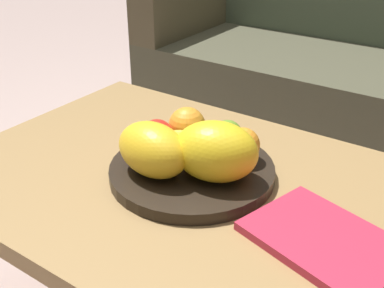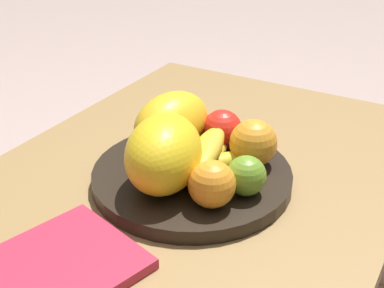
{
  "view_description": "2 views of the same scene",
  "coord_description": "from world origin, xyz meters",
  "px_view_note": "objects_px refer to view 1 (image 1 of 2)",
  "views": [
    {
      "loc": [
        0.47,
        -0.68,
        0.98
      ],
      "look_at": [
        -0.02,
        0.01,
        0.53
      ],
      "focal_mm": 44.95,
      "sensor_mm": 36.0,
      "label": 1
    },
    {
      "loc": [
        0.64,
        0.39,
        0.94
      ],
      "look_at": [
        -0.02,
        0.01,
        0.53
      ],
      "focal_mm": 48.61,
      "sensor_mm": 36.0,
      "label": 2
    }
  ],
  "objects_px": {
    "coffee_table": "(196,201)",
    "fruit_bowl": "(192,171)",
    "orange_front": "(187,125)",
    "banana_bunch": "(196,146)",
    "apple_front": "(226,134)",
    "apple_left": "(157,136)",
    "couch": "(354,78)",
    "melon_smaller_beside": "(214,152)",
    "melon_large_front": "(153,150)",
    "orange_left": "(242,145)",
    "magazine": "(325,240)"
  },
  "relations": [
    {
      "from": "coffee_table",
      "to": "fruit_bowl",
      "type": "bearing_deg",
      "value": 143.71
    },
    {
      "from": "fruit_bowl",
      "to": "orange_front",
      "type": "relative_size",
      "value": 4.15
    },
    {
      "from": "banana_bunch",
      "to": "apple_front",
      "type": "bearing_deg",
      "value": 73.22
    },
    {
      "from": "coffee_table",
      "to": "orange_front",
      "type": "bearing_deg",
      "value": 133.08
    },
    {
      "from": "apple_left",
      "to": "banana_bunch",
      "type": "height_order",
      "value": "apple_left"
    },
    {
      "from": "couch",
      "to": "banana_bunch",
      "type": "relative_size",
      "value": 10.36
    },
    {
      "from": "melon_smaller_beside",
      "to": "orange_front",
      "type": "xyz_separation_m",
      "value": [
        -0.13,
        0.1,
        -0.02
      ]
    },
    {
      "from": "melon_large_front",
      "to": "apple_left",
      "type": "relative_size",
      "value": 2.2
    },
    {
      "from": "coffee_table",
      "to": "apple_left",
      "type": "height_order",
      "value": "apple_left"
    },
    {
      "from": "couch",
      "to": "melon_smaller_beside",
      "type": "bearing_deg",
      "value": -85.68
    },
    {
      "from": "orange_left",
      "to": "magazine",
      "type": "height_order",
      "value": "orange_left"
    },
    {
      "from": "orange_front",
      "to": "fruit_bowl",
      "type": "bearing_deg",
      "value": -49.26
    },
    {
      "from": "apple_left",
      "to": "fruit_bowl",
      "type": "bearing_deg",
      "value": -4.44
    },
    {
      "from": "fruit_bowl",
      "to": "melon_smaller_beside",
      "type": "height_order",
      "value": "melon_smaller_beside"
    },
    {
      "from": "fruit_bowl",
      "to": "apple_left",
      "type": "height_order",
      "value": "apple_left"
    },
    {
      "from": "melon_smaller_beside",
      "to": "magazine",
      "type": "distance_m",
      "value": 0.26
    },
    {
      "from": "fruit_bowl",
      "to": "orange_left",
      "type": "distance_m",
      "value": 0.12
    },
    {
      "from": "apple_left",
      "to": "magazine",
      "type": "bearing_deg",
      "value": -8.31
    },
    {
      "from": "couch",
      "to": "magazine",
      "type": "xyz_separation_m",
      "value": [
        0.33,
        -1.25,
        0.16
      ]
    },
    {
      "from": "fruit_bowl",
      "to": "orange_front",
      "type": "bearing_deg",
      "value": 130.74
    },
    {
      "from": "melon_smaller_beside",
      "to": "banana_bunch",
      "type": "bearing_deg",
      "value": 147.38
    },
    {
      "from": "coffee_table",
      "to": "fruit_bowl",
      "type": "height_order",
      "value": "fruit_bowl"
    },
    {
      "from": "fruit_bowl",
      "to": "banana_bunch",
      "type": "bearing_deg",
      "value": 106.67
    },
    {
      "from": "apple_front",
      "to": "magazine",
      "type": "xyz_separation_m",
      "value": [
        0.29,
        -0.16,
        -0.05
      ]
    },
    {
      "from": "melon_smaller_beside",
      "to": "orange_front",
      "type": "bearing_deg",
      "value": 143.47
    },
    {
      "from": "couch",
      "to": "melon_smaller_beside",
      "type": "xyz_separation_m",
      "value": [
        0.09,
        -1.22,
        0.24
      ]
    },
    {
      "from": "melon_large_front",
      "to": "orange_front",
      "type": "height_order",
      "value": "melon_large_front"
    },
    {
      "from": "melon_large_front",
      "to": "banana_bunch",
      "type": "distance_m",
      "value": 0.11
    },
    {
      "from": "coffee_table",
      "to": "apple_left",
      "type": "bearing_deg",
      "value": 169.47
    },
    {
      "from": "fruit_bowl",
      "to": "magazine",
      "type": "xyz_separation_m",
      "value": [
        0.31,
        -0.05,
        -0.0
      ]
    },
    {
      "from": "coffee_table",
      "to": "banana_bunch",
      "type": "bearing_deg",
      "value": 123.12
    },
    {
      "from": "melon_large_front",
      "to": "orange_left",
      "type": "distance_m",
      "value": 0.19
    },
    {
      "from": "couch",
      "to": "apple_left",
      "type": "relative_size",
      "value": 23.26
    },
    {
      "from": "coffee_table",
      "to": "orange_left",
      "type": "relative_size",
      "value": 14.25
    },
    {
      "from": "coffee_table",
      "to": "magazine",
      "type": "height_order",
      "value": "magazine"
    },
    {
      "from": "apple_front",
      "to": "banana_bunch",
      "type": "distance_m",
      "value": 0.08
    },
    {
      "from": "fruit_bowl",
      "to": "apple_front",
      "type": "relative_size",
      "value": 5.32
    },
    {
      "from": "banana_bunch",
      "to": "coffee_table",
      "type": "bearing_deg",
      "value": -56.88
    },
    {
      "from": "banana_bunch",
      "to": "melon_smaller_beside",
      "type": "bearing_deg",
      "value": -32.62
    },
    {
      "from": "couch",
      "to": "melon_smaller_beside",
      "type": "distance_m",
      "value": 1.24
    },
    {
      "from": "banana_bunch",
      "to": "melon_large_front",
      "type": "bearing_deg",
      "value": -111.26
    },
    {
      "from": "couch",
      "to": "apple_left",
      "type": "xyz_separation_m",
      "value": [
        -0.07,
        -1.19,
        0.21
      ]
    },
    {
      "from": "orange_front",
      "to": "apple_left",
      "type": "distance_m",
      "value": 0.08
    },
    {
      "from": "melon_smaller_beside",
      "to": "apple_front",
      "type": "height_order",
      "value": "melon_smaller_beside"
    },
    {
      "from": "fruit_bowl",
      "to": "apple_front",
      "type": "bearing_deg",
      "value": 81.7
    },
    {
      "from": "couch",
      "to": "orange_left",
      "type": "xyz_separation_m",
      "value": [
        0.1,
        -1.12,
        0.21
      ]
    },
    {
      "from": "melon_large_front",
      "to": "apple_front",
      "type": "relative_size",
      "value": 2.52
    },
    {
      "from": "coffee_table",
      "to": "orange_front",
      "type": "xyz_separation_m",
      "value": [
        -0.09,
        0.09,
        0.11
      ]
    },
    {
      "from": "couch",
      "to": "apple_left",
      "type": "distance_m",
      "value": 1.21
    },
    {
      "from": "orange_front",
      "to": "apple_front",
      "type": "distance_m",
      "value": 0.09
    }
  ]
}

